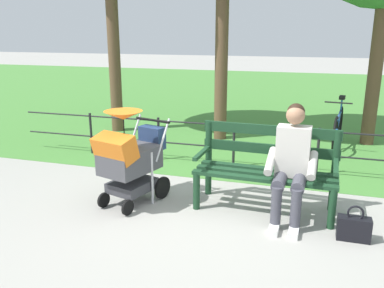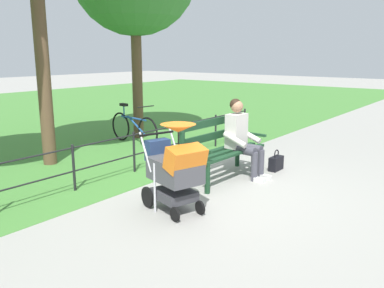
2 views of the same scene
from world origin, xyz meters
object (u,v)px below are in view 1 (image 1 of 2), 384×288
person_on_bench (292,160)px  handbag (354,228)px  park_bench (267,165)px  bicycle (338,127)px  stroller (130,156)px

person_on_bench → handbag: person_on_bench is taller
park_bench → bicycle: size_ratio=0.98×
person_on_bench → bicycle: person_on_bench is taller
person_on_bench → handbag: 0.91m
park_bench → person_on_bench: 0.39m
stroller → handbag: stroller is taller
park_bench → stroller: 1.61m
stroller → person_on_bench: bearing=-175.8°
park_bench → person_on_bench: (-0.29, 0.22, 0.15)m
stroller → handbag: 2.56m
park_bench → handbag: bearing=150.5°
park_bench → handbag: size_ratio=4.37×
stroller → park_bench: bearing=-167.1°
person_on_bench → stroller: size_ratio=1.11×
handbag → bicycle: size_ratio=0.22×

